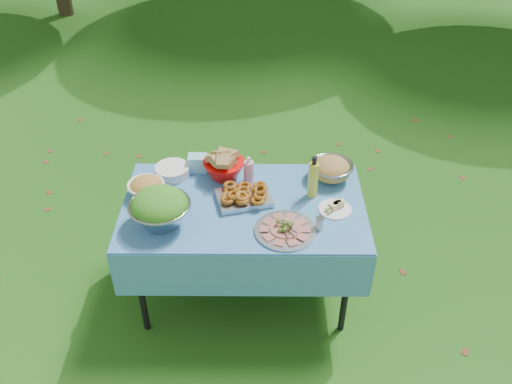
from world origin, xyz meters
TOP-DOWN VIEW (x-y plane):
  - ground at (0.00, 0.00)m, footprint 80.00×80.00m
  - picnic_table at (0.00, 0.00)m, footprint 1.46×0.86m
  - salad_bowl at (-0.47, -0.18)m, footprint 0.35×0.35m
  - pasta_bowl_white at (-0.60, 0.09)m, footprint 0.28×0.28m
  - plate_stack at (-0.47, 0.30)m, footprint 0.25×0.25m
  - wipes_box at (-0.31, 0.36)m, footprint 0.12×0.09m
  - sanitizer_bottle at (0.03, 0.24)m, footprint 0.08×0.08m
  - bread_bowl at (-0.13, 0.29)m, footprint 0.27×0.27m
  - pasta_bowl_steel at (0.55, 0.27)m, footprint 0.33×0.33m
  - fried_tray at (0.00, 0.04)m, footprint 0.37×0.30m
  - charcuterie_platter at (0.24, -0.24)m, footprint 0.46×0.46m
  - oil_bottle at (0.42, 0.09)m, footprint 0.07×0.07m
  - cheese_plate at (0.55, -0.05)m, footprint 0.21×0.21m
  - shaker at (0.44, -0.22)m, footprint 0.05×0.05m

SIDE VIEW (x-z plane):
  - ground at x=0.00m, z-range 0.00..0.00m
  - picnic_table at x=0.00m, z-range 0.00..0.76m
  - cheese_plate at x=0.55m, z-range 0.76..0.81m
  - plate_stack at x=-0.47m, z-range 0.76..0.82m
  - fried_tray at x=0.00m, z-range 0.76..0.84m
  - shaker at x=0.44m, z-range 0.76..0.84m
  - charcuterie_platter at x=0.24m, z-range 0.76..0.84m
  - wipes_box at x=-0.31m, z-range 0.76..0.87m
  - pasta_bowl_white at x=-0.60m, z-range 0.76..0.88m
  - pasta_bowl_steel at x=0.55m, z-range 0.76..0.91m
  - bread_bowl at x=-0.13m, z-range 0.76..0.94m
  - sanitizer_bottle at x=0.03m, z-range 0.76..0.94m
  - salad_bowl at x=-0.47m, z-range 0.76..0.99m
  - oil_bottle at x=0.42m, z-range 0.76..1.04m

